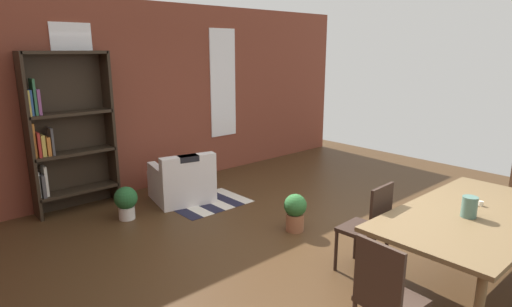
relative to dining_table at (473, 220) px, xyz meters
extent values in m
plane|color=#432C18|center=(-0.52, 1.16, -0.68)|extent=(9.52, 9.52, 0.00)
cube|color=brown|center=(-0.52, 4.78, 0.77)|extent=(8.32, 0.12, 2.91)
cube|color=white|center=(-1.80, 4.71, 0.92)|extent=(0.55, 0.02, 1.89)
cube|color=white|center=(0.76, 4.71, 0.92)|extent=(0.55, 0.02, 1.89)
cube|color=brown|center=(0.00, 0.00, 0.05)|extent=(2.13, 1.10, 0.04)
cylinder|color=brown|center=(-0.97, 0.45, -0.33)|extent=(0.07, 0.07, 0.71)
cylinder|color=brown|center=(0.97, 0.45, -0.33)|extent=(0.07, 0.07, 0.71)
cylinder|color=#4C7266|center=(-0.13, 0.00, 0.16)|extent=(0.13, 0.13, 0.19)
cylinder|color=silver|center=(0.24, 0.03, 0.09)|extent=(0.04, 0.04, 0.05)
cylinder|color=silver|center=(0.20, 0.09, 0.09)|extent=(0.04, 0.04, 0.04)
cylinder|color=brown|center=(1.19, 0.18, -0.47)|extent=(0.04, 0.04, 0.43)
cylinder|color=brown|center=(1.55, 0.18, -0.47)|extent=(0.04, 0.04, 0.43)
cube|color=#2E2019|center=(-0.48, 0.85, -0.23)|extent=(0.42, 0.42, 0.04)
cube|color=#2E2019|center=(-0.47, 0.66, 0.02)|extent=(0.38, 0.05, 0.50)
cylinder|color=#2E2019|center=(-0.31, 1.04, -0.47)|extent=(0.04, 0.04, 0.43)
cylinder|color=#2E2019|center=(-0.67, 1.02, -0.47)|extent=(0.04, 0.04, 0.43)
cylinder|color=#2E2019|center=(-0.29, 0.68, -0.47)|extent=(0.04, 0.04, 0.43)
cylinder|color=#2E2019|center=(-0.65, 0.66, -0.47)|extent=(0.04, 0.04, 0.43)
cube|color=#3D2D24|center=(-1.37, 0.00, -0.23)|extent=(0.42, 0.42, 0.04)
cube|color=#3D2D24|center=(-1.55, 0.01, 0.02)|extent=(0.05, 0.38, 0.50)
cube|color=#2D2319|center=(-2.52, 4.52, 0.41)|extent=(0.04, 0.30, 2.18)
cube|color=#2D2319|center=(-1.45, 4.52, 0.41)|extent=(0.04, 0.30, 2.18)
cube|color=#2D2319|center=(-1.99, 4.66, 0.41)|extent=(1.12, 0.01, 2.18)
cube|color=#2D2319|center=(-1.99, 4.52, -0.41)|extent=(1.08, 0.30, 0.04)
cube|color=white|center=(-2.49, 4.52, -0.21)|extent=(0.03, 0.16, 0.35)
cube|color=#4C4C51|center=(-2.44, 4.52, -0.24)|extent=(0.04, 0.25, 0.31)
cube|color=white|center=(-2.40, 4.52, -0.19)|extent=(0.04, 0.16, 0.41)
cube|color=#2D2319|center=(-1.99, 4.52, 0.14)|extent=(1.08, 0.30, 0.04)
cube|color=orange|center=(-2.48, 4.52, 0.38)|extent=(0.04, 0.16, 0.45)
cube|color=#B22D28|center=(-2.43, 4.52, 0.32)|extent=(0.03, 0.23, 0.33)
cube|color=gold|center=(-2.38, 4.52, 0.30)|extent=(0.05, 0.17, 0.28)
cube|color=orange|center=(-2.31, 4.52, 0.28)|extent=(0.05, 0.17, 0.25)
cube|color=#4C4C51|center=(-2.27, 4.52, 0.34)|extent=(0.03, 0.20, 0.36)
cube|color=#2D2319|center=(-1.99, 4.52, 0.68)|extent=(1.08, 0.30, 0.04)
cube|color=gold|center=(-2.49, 4.52, 0.86)|extent=(0.03, 0.23, 0.32)
cube|color=#284C8C|center=(-2.45, 4.52, 0.86)|extent=(0.03, 0.18, 0.33)
cube|color=#33724C|center=(-2.41, 4.52, 0.93)|extent=(0.03, 0.17, 0.46)
cube|color=#8C4C8C|center=(-2.36, 4.52, 0.86)|extent=(0.04, 0.18, 0.33)
cube|color=#2D2319|center=(-1.99, 4.52, 1.48)|extent=(1.08, 0.30, 0.04)
cube|color=silver|center=(-0.70, 3.87, -0.48)|extent=(0.95, 0.95, 0.40)
cube|color=silver|center=(-0.77, 3.55, -0.11)|extent=(0.82, 0.32, 0.35)
cube|color=silver|center=(-0.37, 3.80, -0.21)|extent=(0.27, 0.73, 0.15)
cube|color=silver|center=(-1.03, 3.94, -0.21)|extent=(0.27, 0.73, 0.15)
cube|color=black|center=(-0.77, 3.55, 0.03)|extent=(0.31, 0.23, 0.08)
cylinder|color=#9E6042|center=(-0.26, 1.96, -0.57)|extent=(0.22, 0.22, 0.22)
sphere|color=#2D6B33|center=(-0.26, 1.96, -0.35)|extent=(0.28, 0.28, 0.28)
cylinder|color=silver|center=(-1.65, 3.71, -0.60)|extent=(0.21, 0.21, 0.17)
sphere|color=#235B2D|center=(-1.65, 3.71, -0.39)|extent=(0.30, 0.30, 0.30)
cube|color=#1E1E33|center=(-0.96, 3.47, -0.68)|extent=(0.18, 0.82, 0.01)
cube|color=silver|center=(-0.77, 3.47, -0.68)|extent=(0.18, 0.82, 0.01)
cube|color=#1E1E33|center=(-0.59, 3.47, -0.68)|extent=(0.18, 0.82, 0.01)
cube|color=silver|center=(-0.41, 3.47, -0.68)|extent=(0.18, 0.82, 0.01)
cube|color=#1E1E33|center=(-0.22, 3.47, -0.68)|extent=(0.18, 0.82, 0.01)
cube|color=silver|center=(-0.04, 3.47, -0.68)|extent=(0.18, 0.82, 0.01)
camera|label=1|loc=(-3.88, -1.34, 1.53)|focal=29.58mm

